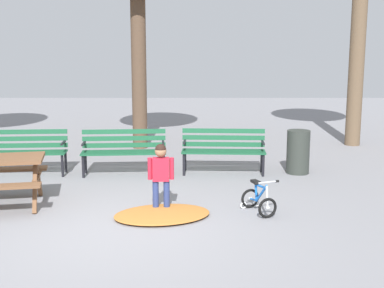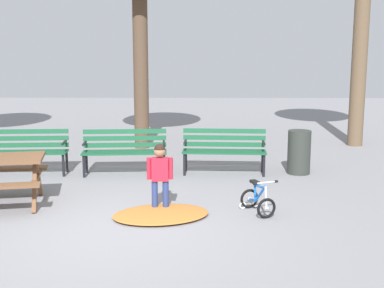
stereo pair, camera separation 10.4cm
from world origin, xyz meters
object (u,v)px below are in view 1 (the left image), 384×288
at_px(park_bench_far_left, 24,148).
at_px(trash_bin, 298,152).
at_px(child_standing, 161,172).
at_px(park_bench_right, 223,147).
at_px(park_bench_left, 124,148).
at_px(kids_bicycle, 258,200).

distance_m(park_bench_far_left, trash_bin, 5.25).
height_order(park_bench_far_left, child_standing, child_standing).
bearing_deg(park_bench_right, child_standing, -114.03).
distance_m(park_bench_left, kids_bicycle, 3.33).
relative_size(child_standing, trash_bin, 1.22).
relative_size(park_bench_far_left, trash_bin, 1.94).
relative_size(park_bench_far_left, park_bench_right, 1.00).
distance_m(park_bench_left, park_bench_right, 1.91).
bearing_deg(park_bench_right, kids_bicycle, -81.42).
distance_m(park_bench_left, child_standing, 2.46).
distance_m(child_standing, trash_bin, 3.46).
height_order(child_standing, kids_bicycle, child_standing).
xyz_separation_m(park_bench_right, kids_bicycle, (0.38, -2.49, -0.31)).
bearing_deg(park_bench_left, trash_bin, 1.13).
xyz_separation_m(park_bench_far_left, trash_bin, (5.25, 0.10, -0.09)).
bearing_deg(trash_bin, park_bench_right, 179.35).
bearing_deg(child_standing, park_bench_right, 65.97).
xyz_separation_m(park_bench_right, trash_bin, (1.44, -0.02, -0.09)).
bearing_deg(park_bench_far_left, kids_bicycle, -29.55).
xyz_separation_m(child_standing, kids_bicycle, (1.44, -0.09, -0.40)).
xyz_separation_m(child_standing, trash_bin, (2.51, 2.38, -0.18)).
bearing_deg(park_bench_left, child_standing, -69.97).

